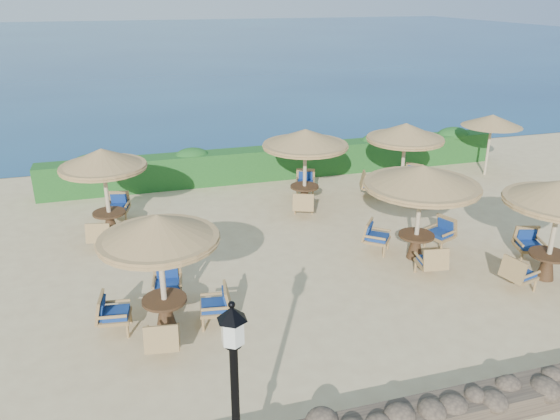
# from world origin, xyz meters

# --- Properties ---
(ground) EXTENTS (120.00, 120.00, 0.00)m
(ground) POSITION_xyz_m (0.00, 0.00, 0.00)
(ground) COLOR #D5BD87
(ground) RESTS_ON ground
(sea) EXTENTS (160.00, 160.00, 0.00)m
(sea) POSITION_xyz_m (0.00, 70.00, 0.00)
(sea) COLOR navy
(sea) RESTS_ON ground
(hedge) EXTENTS (18.00, 0.90, 1.20)m
(hedge) POSITION_xyz_m (0.00, 7.20, 0.60)
(hedge) COLOR #174A1A
(hedge) RESTS_ON ground
(stone_wall) EXTENTS (15.00, 0.65, 0.44)m
(stone_wall) POSITION_xyz_m (0.00, -6.20, 0.22)
(stone_wall) COLOR brown
(stone_wall) RESTS_ON ground
(extra_parasol) EXTENTS (2.30, 2.30, 2.41)m
(extra_parasol) POSITION_xyz_m (7.80, 5.20, 2.17)
(extra_parasol) COLOR #CAB58E
(extra_parasol) RESTS_ON ground
(cafe_set_0) EXTENTS (2.87, 2.87, 2.65)m
(cafe_set_0) POSITION_xyz_m (-5.37, -1.98, 1.74)
(cafe_set_0) COLOR #CAB58E
(cafe_set_0) RESTS_ON ground
(cafe_set_1) EXTENTS (3.06, 3.06, 2.65)m
(cafe_set_1) POSITION_xyz_m (1.48, -0.54, 1.96)
(cafe_set_1) COLOR #CAB58E
(cafe_set_1) RESTS_ON ground
(cafe_set_2) EXTENTS (2.79, 2.79, 2.65)m
(cafe_set_2) POSITION_xyz_m (4.08, -2.51, 1.88)
(cafe_set_2) COLOR #CAB58E
(cafe_set_2) RESTS_ON ground
(cafe_set_3) EXTENTS (2.50, 2.89, 2.65)m
(cafe_set_3) POSITION_xyz_m (-6.50, 3.46, 1.95)
(cafe_set_3) COLOR #CAB58E
(cafe_set_3) RESTS_ON ground
(cafe_set_4) EXTENTS (2.84, 2.87, 2.65)m
(cafe_set_4) POSITION_xyz_m (-0.17, 4.04, 2.02)
(cafe_set_4) COLOR #CAB58E
(cafe_set_4) RESTS_ON ground
(cafe_set_5) EXTENTS (2.77, 2.77, 2.65)m
(cafe_set_5) POSITION_xyz_m (3.37, 3.88, 1.88)
(cafe_set_5) COLOR #CAB58E
(cafe_set_5) RESTS_ON ground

